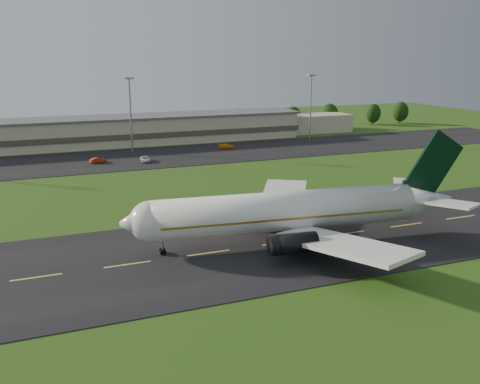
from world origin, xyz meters
name	(u,v)px	position (x,y,z in m)	size (l,w,h in m)	color
ground	(209,254)	(0.00, 0.00, 0.00)	(360.00, 360.00, 0.00)	#2E4E13
taxiway	(209,253)	(0.00, 0.00, 0.05)	(220.00, 30.00, 0.10)	black
apron	(119,159)	(0.00, 72.00, 0.05)	(260.00, 30.00, 0.10)	black
airliner	(291,211)	(12.38, -0.10, 4.66)	(51.20, 41.88, 15.57)	white
terminal	(126,131)	(6.40, 96.18, 3.99)	(145.00, 16.00, 8.40)	#B9A98D
light_mast_centre	(130,106)	(5.00, 80.00, 12.74)	(2.40, 1.20, 20.35)	gray
light_mast_east	(311,100)	(60.00, 80.00, 12.74)	(2.40, 1.20, 20.35)	gray
tree_line	(151,123)	(16.16, 105.83, 4.86)	(198.57, 8.44, 10.48)	black
service_vehicle_b	(98,160)	(-5.64, 69.22, 0.77)	(1.42, 4.06, 1.34)	#A6270B
service_vehicle_c	(145,159)	(5.60, 66.24, 0.78)	(2.25, 4.87, 1.35)	silver
service_vehicle_d	(227,146)	(31.30, 76.63, 0.80)	(1.96, 4.82, 1.40)	orange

